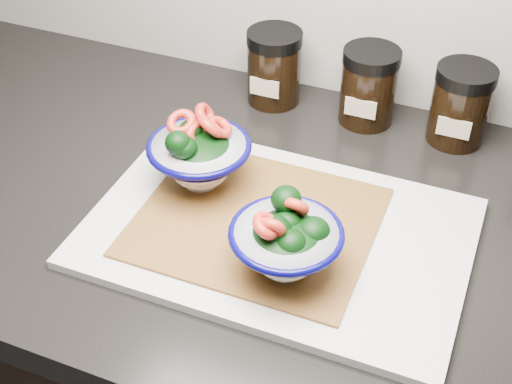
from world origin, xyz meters
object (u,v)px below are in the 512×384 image
at_px(cutting_board, 278,233).
at_px(bowl_right, 286,242).
at_px(spice_jar_a, 274,67).
at_px(spice_jar_b, 369,86).
at_px(bowl_left, 199,155).
at_px(spice_jar_c, 460,105).

xyz_separation_m(cutting_board, bowl_right, (0.03, -0.06, 0.05)).
bearing_deg(spice_jar_a, spice_jar_b, 0.00).
xyz_separation_m(bowl_left, spice_jar_c, (0.28, 0.24, -0.00)).
relative_size(spice_jar_a, spice_jar_b, 1.00).
height_order(cutting_board, bowl_right, bowl_right).
distance_m(cutting_board, spice_jar_c, 0.33).
distance_m(cutting_board, bowl_right, 0.09).
height_order(bowl_right, spice_jar_a, same).
height_order(cutting_board, spice_jar_b, spice_jar_b).
height_order(cutting_board, bowl_left, bowl_left).
distance_m(cutting_board, bowl_left, 0.14).
bearing_deg(spice_jar_a, bowl_right, -66.93).
bearing_deg(cutting_board, spice_jar_a, 112.07).
xyz_separation_m(cutting_board, spice_jar_c, (0.16, 0.28, 0.05)).
xyz_separation_m(bowl_right, spice_jar_b, (-0.00, 0.35, 0.00)).
bearing_deg(spice_jar_b, bowl_right, -89.62).
height_order(bowl_left, bowl_right, bowl_left).
bearing_deg(bowl_right, spice_jar_c, 69.73).
height_order(bowl_right, spice_jar_b, same).
height_order(bowl_left, spice_jar_c, bowl_left).
relative_size(bowl_right, spice_jar_a, 1.12).
height_order(bowl_left, spice_jar_a, bowl_left).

